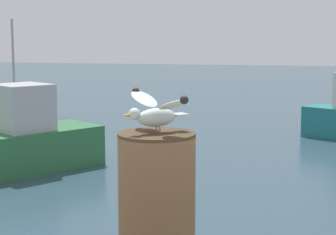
% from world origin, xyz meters
% --- Properties ---
extents(mooring_post, '(0.42, 0.42, 0.87)m').
position_xyz_m(mooring_post, '(0.12, -0.27, 2.08)').
color(mooring_post, '#4C3823').
rests_on(mooring_post, harbor_quay).
extents(seagull, '(0.47, 0.47, 0.23)m').
position_xyz_m(seagull, '(0.11, -0.27, 2.63)').
color(seagull, tan).
rests_on(seagull, mooring_post).
extents(boat_navy, '(2.43, 5.77, 3.90)m').
position_xyz_m(boat_navy, '(-9.03, 15.18, 0.44)').
color(boat_navy, navy).
rests_on(boat_navy, ground_plane).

